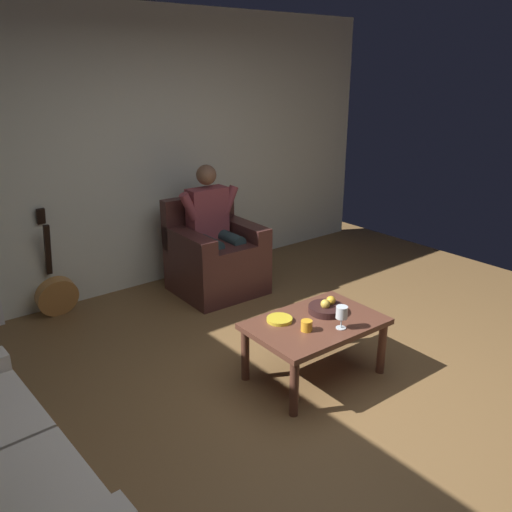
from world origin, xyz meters
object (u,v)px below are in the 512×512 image
Objects in this scene: wine_glass_near at (342,314)px; fruit_bowl at (327,308)px; decorative_dish at (279,319)px; coffee_table at (315,329)px; armchair at (215,258)px; guitar at (56,292)px; person_seated at (214,225)px; candle_jar at (307,326)px.

wine_glass_near reaches higher than fruit_bowl.
coffee_table is at bearing 140.50° from decorative_dish.
wine_glass_near is 0.44m from decorative_dish.
decorative_dish is at bearing -39.50° from coffee_table.
guitar is at bearing -14.87° from armchair.
wine_glass_near is (0.27, 1.92, -0.13)m from person_seated.
armchair is at bearing -95.72° from fruit_bowl.
coffee_table is 5.25× the size of decorative_dish.
guitar reaches higher than wine_glass_near.
candle_jar is (-0.05, 0.22, 0.03)m from decorative_dish.
armchair is 0.34m from person_seated.
wine_glass_near reaches higher than coffee_table.
guitar is at bearing -63.04° from coffee_table.
fruit_bowl is 0.33m from candle_jar.
guitar is 2.20m from decorative_dish.
guitar is 5.98× the size of wine_glass_near.
decorative_dish is (0.53, 1.57, 0.11)m from armchair.
guitar is 2.47m from fruit_bowl.
person_seated is 1.30× the size of coffee_table.
guitar reaches higher than decorative_dish.
decorative_dish is at bearing -53.35° from wine_glass_near.
decorative_dish is at bearing 73.07° from person_seated.
person_seated reaches higher than decorative_dish.
armchair is 5.03× the size of decorative_dish.
candle_jar reaches higher than coffee_table.
armchair is at bearing -108.58° from decorative_dish.
armchair is at bearing 90.00° from person_seated.
coffee_table is 0.19m from candle_jar.
coffee_table is 0.26m from decorative_dish.
guitar is (1.10, -2.16, -0.16)m from coffee_table.
armchair is 1.77m from coffee_table.
decorative_dish is (0.20, -0.16, 0.07)m from coffee_table.
wine_glass_near is 2.08× the size of candle_jar.
guitar is 2.63m from wine_glass_near.
wine_glass_near is at bearing 83.53° from person_seated.
person_seated reaches higher than guitar.
person_seated reaches higher than fruit_bowl.
candle_jar is (0.48, 1.80, 0.14)m from armchair.
person_seated reaches higher than wine_glass_near.
guitar reaches higher than coffee_table.
person_seated reaches higher than armchair.
candle_jar is at bearing 20.43° from fruit_bowl.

